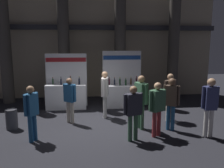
{
  "coord_description": "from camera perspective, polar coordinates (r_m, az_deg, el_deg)",
  "views": [
    {
      "loc": [
        -0.16,
        -7.3,
        2.71
      ],
      "look_at": [
        0.66,
        0.85,
        1.28
      ],
      "focal_mm": 36.41,
      "sensor_mm": 36.0,
      "label": 1
    }
  ],
  "objects": [
    {
      "name": "exhibitor_booth_1",
      "position": [
        10.0,
        2.69,
        -2.29
      ],
      "size": [
        1.71,
        0.66,
        2.43
      ],
      "color": "white",
      "rests_on": "ground_plane"
    },
    {
      "name": "ground_plane",
      "position": [
        7.78,
        -4.28,
        -10.52
      ],
      "size": [
        25.26,
        25.26,
        0.0
      ],
      "primitive_type": "plane",
      "color": "black"
    },
    {
      "name": "hall_colonnade",
      "position": [
        11.65,
        -5.06,
        12.05
      ],
      "size": [
        12.63,
        1.39,
        6.44
      ],
      "color": "tan",
      "rests_on": "ground_plane"
    },
    {
      "name": "visitor_1",
      "position": [
        6.4,
        5.34,
        -6.16
      ],
      "size": [
        0.58,
        0.36,
        1.59
      ],
      "rotation": [
        0.0,
        0.0,
        0.36
      ],
      "color": "#33563D",
      "rests_on": "ground_plane"
    },
    {
      "name": "visitor_7",
      "position": [
        7.96,
        -10.57,
        -3.2
      ],
      "size": [
        0.46,
        0.4,
        1.59
      ],
      "rotation": [
        0.0,
        0.0,
        5.63
      ],
      "color": "#ADA393",
      "rests_on": "ground_plane"
    },
    {
      "name": "trash_bin",
      "position": [
        8.09,
        -23.88,
        -8.1
      ],
      "size": [
        0.37,
        0.37,
        0.66
      ],
      "color": "#38383D",
      "rests_on": "ground_plane"
    },
    {
      "name": "visitor_8",
      "position": [
        6.7,
        -19.57,
        -6.03
      ],
      "size": [
        0.37,
        0.44,
        1.6
      ],
      "rotation": [
        0.0,
        0.0,
        4.15
      ],
      "color": "navy",
      "rests_on": "ground_plane"
    },
    {
      "name": "visitor_2",
      "position": [
        8.38,
        -1.8,
        -1.49
      ],
      "size": [
        0.3,
        0.63,
        1.74
      ],
      "rotation": [
        0.0,
        0.0,
        4.55
      ],
      "color": "silver",
      "rests_on": "ground_plane"
    },
    {
      "name": "visitor_3",
      "position": [
        6.79,
        11.28,
        -5.01
      ],
      "size": [
        0.54,
        0.43,
        1.63
      ],
      "rotation": [
        0.0,
        0.0,
        0.49
      ],
      "color": "maroon",
      "rests_on": "ground_plane"
    },
    {
      "name": "visitor_0",
      "position": [
        7.31,
        7.3,
        -3.21
      ],
      "size": [
        0.38,
        0.58,
        1.75
      ],
      "rotation": [
        0.0,
        0.0,
        5.05
      ],
      "color": "#33563D",
      "rests_on": "ground_plane"
    },
    {
      "name": "visitor_5",
      "position": [
        7.39,
        14.66,
        -3.91
      ],
      "size": [
        0.45,
        0.36,
        1.68
      ],
      "rotation": [
        0.0,
        0.0,
        2.62
      ],
      "color": "navy",
      "rests_on": "ground_plane"
    },
    {
      "name": "visitor_4",
      "position": [
        7.16,
        23.37,
        -4.28
      ],
      "size": [
        0.51,
        0.27,
        1.77
      ],
      "rotation": [
        0.0,
        0.0,
        3.09
      ],
      "color": "silver",
      "rests_on": "ground_plane"
    },
    {
      "name": "visitor_9",
      "position": [
        8.31,
        14.33,
        -2.14
      ],
      "size": [
        0.49,
        0.42,
        1.71
      ],
      "rotation": [
        0.0,
        0.0,
        0.58
      ],
      "color": "#ADA393",
      "rests_on": "ground_plane"
    },
    {
      "name": "exhibitor_booth_0",
      "position": [
        9.92,
        -11.37,
        -2.52
      ],
      "size": [
        1.76,
        0.66,
        2.33
      ],
      "color": "white",
      "rests_on": "ground_plane"
    }
  ]
}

